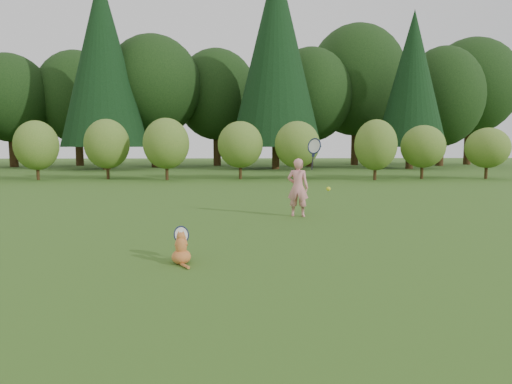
{
  "coord_description": "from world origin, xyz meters",
  "views": [
    {
      "loc": [
        -0.18,
        -6.83,
        1.51
      ],
      "look_at": [
        0.2,
        0.8,
        0.7
      ],
      "focal_mm": 30.0,
      "sensor_mm": 36.0,
      "label": 1
    }
  ],
  "objects": [
    {
      "name": "ground",
      "position": [
        0.0,
        0.0,
        0.0
      ],
      "size": [
        100.0,
        100.0,
        0.0
      ],
      "primitive_type": "plane",
      "color": "#275317",
      "rests_on": "ground"
    },
    {
      "name": "shrub_row",
      "position": [
        0.0,
        13.0,
        1.4
      ],
      "size": [
        28.0,
        3.0,
        2.8
      ],
      "primitive_type": null,
      "color": "#3F6C21",
      "rests_on": "ground"
    },
    {
      "name": "woodland_backdrop",
      "position": [
        0.0,
        23.0,
        7.5
      ],
      "size": [
        48.0,
        10.0,
        15.0
      ],
      "primitive_type": null,
      "color": "black",
      "rests_on": "ground"
    },
    {
      "name": "child",
      "position": [
        1.2,
        2.32,
        0.66
      ],
      "size": [
        0.76,
        0.54,
        1.89
      ],
      "rotation": [
        0.0,
        0.0,
        2.84
      ],
      "color": "pink",
      "rests_on": "ground"
    },
    {
      "name": "cat",
      "position": [
        -0.88,
        -1.34,
        0.22
      ],
      "size": [
        0.32,
        0.61,
        0.57
      ],
      "rotation": [
        0.0,
        0.0,
        0.09
      ],
      "color": "#BA5123",
      "rests_on": "ground"
    },
    {
      "name": "tennis_ball",
      "position": [
        1.33,
        -0.05,
        0.83
      ],
      "size": [
        0.07,
        0.07,
        0.07
      ],
      "color": "#CDD719",
      "rests_on": "ground"
    }
  ]
}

